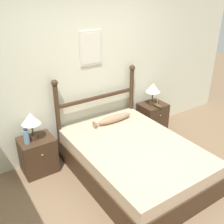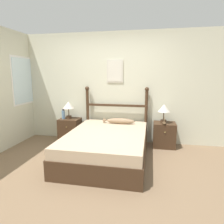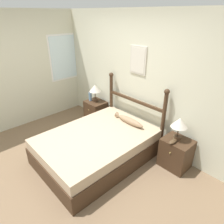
{
  "view_description": "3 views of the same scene",
  "coord_description": "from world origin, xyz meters",
  "px_view_note": "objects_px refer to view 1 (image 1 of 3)",
  "views": [
    {
      "loc": [
        -1.86,
        -1.79,
        2.5
      ],
      "look_at": [
        0.06,
        1.1,
        0.84
      ],
      "focal_mm": 42.0,
      "sensor_mm": 36.0,
      "label": 1
    },
    {
      "loc": [
        0.91,
        -2.93,
        1.59
      ],
      "look_at": [
        0.14,
        1.0,
        0.83
      ],
      "focal_mm": 32.0,
      "sensor_mm": 36.0,
      "label": 2
    },
    {
      "loc": [
        2.5,
        -1.24,
        2.47
      ],
      "look_at": [
        0.02,
        1.06,
        0.77
      ],
      "focal_mm": 32.0,
      "sensor_mm": 36.0,
      "label": 3
    }
  ],
  "objects_px": {
    "table_lamp_right": "(153,89)",
    "bottle": "(26,136)",
    "nightstand_right": "(152,117)",
    "nightstand_left": "(38,155)",
    "fish_pillow": "(113,119)",
    "bed": "(134,160)",
    "table_lamp_left": "(31,120)",
    "model_boat": "(157,105)"
  },
  "relations": [
    {
      "from": "bottle",
      "to": "model_boat",
      "type": "relative_size",
      "value": 1.25
    },
    {
      "from": "fish_pillow",
      "to": "table_lamp_right",
      "type": "bearing_deg",
      "value": 8.65
    },
    {
      "from": "nightstand_left",
      "to": "fish_pillow",
      "type": "xyz_separation_m",
      "value": [
        1.23,
        -0.14,
        0.3
      ]
    },
    {
      "from": "model_boat",
      "to": "table_lamp_left",
      "type": "bearing_deg",
      "value": 176.25
    },
    {
      "from": "table_lamp_right",
      "to": "bottle",
      "type": "bearing_deg",
      "value": -178.76
    },
    {
      "from": "table_lamp_left",
      "to": "model_boat",
      "type": "distance_m",
      "value": 2.24
    },
    {
      "from": "bed",
      "to": "model_boat",
      "type": "bearing_deg",
      "value": 33.86
    },
    {
      "from": "bottle",
      "to": "fish_pillow",
      "type": "bearing_deg",
      "value": -4.01
    },
    {
      "from": "nightstand_right",
      "to": "bottle",
      "type": "bearing_deg",
      "value": -178.83
    },
    {
      "from": "nightstand_right",
      "to": "fish_pillow",
      "type": "xyz_separation_m",
      "value": [
        -0.99,
        -0.14,
        0.3
      ]
    },
    {
      "from": "table_lamp_right",
      "to": "bottle",
      "type": "xyz_separation_m",
      "value": [
        -2.32,
        -0.05,
        -0.19
      ]
    },
    {
      "from": "table_lamp_left",
      "to": "table_lamp_right",
      "type": "xyz_separation_m",
      "value": [
        2.21,
        -0.01,
        0.0
      ]
    },
    {
      "from": "table_lamp_left",
      "to": "table_lamp_right",
      "type": "bearing_deg",
      "value": -0.36
    },
    {
      "from": "bed",
      "to": "table_lamp_left",
      "type": "xyz_separation_m",
      "value": [
        -1.13,
        0.88,
        0.59
      ]
    },
    {
      "from": "nightstand_left",
      "to": "model_boat",
      "type": "bearing_deg",
      "value": -3.37
    },
    {
      "from": "bed",
      "to": "fish_pillow",
      "type": "relative_size",
      "value": 2.96
    },
    {
      "from": "nightstand_left",
      "to": "table_lamp_left",
      "type": "relative_size",
      "value": 1.33
    },
    {
      "from": "bed",
      "to": "model_boat",
      "type": "relative_size",
      "value": 10.45
    },
    {
      "from": "model_boat",
      "to": "bottle",
      "type": "bearing_deg",
      "value": 178.0
    },
    {
      "from": "nightstand_right",
      "to": "model_boat",
      "type": "bearing_deg",
      "value": -99.43
    },
    {
      "from": "table_lamp_left",
      "to": "fish_pillow",
      "type": "distance_m",
      "value": 1.29
    },
    {
      "from": "bottle",
      "to": "model_boat",
      "type": "height_order",
      "value": "bottle"
    },
    {
      "from": "nightstand_left",
      "to": "model_boat",
      "type": "height_order",
      "value": "model_boat"
    },
    {
      "from": "bed",
      "to": "table_lamp_right",
      "type": "relative_size",
      "value": 5.03
    },
    {
      "from": "nightstand_left",
      "to": "fish_pillow",
      "type": "distance_m",
      "value": 1.27
    },
    {
      "from": "nightstand_left",
      "to": "table_lamp_right",
      "type": "distance_m",
      "value": 2.26
    },
    {
      "from": "table_lamp_left",
      "to": "bottle",
      "type": "distance_m",
      "value": 0.23
    },
    {
      "from": "nightstand_left",
      "to": "fish_pillow",
      "type": "relative_size",
      "value": 0.78
    },
    {
      "from": "bed",
      "to": "nightstand_right",
      "type": "relative_size",
      "value": 3.79
    },
    {
      "from": "model_boat",
      "to": "fish_pillow",
      "type": "bearing_deg",
      "value": -179.16
    },
    {
      "from": "nightstand_right",
      "to": "bottle",
      "type": "height_order",
      "value": "bottle"
    },
    {
      "from": "table_lamp_right",
      "to": "fish_pillow",
      "type": "relative_size",
      "value": 0.59
    },
    {
      "from": "model_boat",
      "to": "nightstand_left",
      "type": "bearing_deg",
      "value": 176.63
    },
    {
      "from": "nightstand_left",
      "to": "table_lamp_left",
      "type": "bearing_deg",
      "value": 145.54
    },
    {
      "from": "bed",
      "to": "nightstand_right",
      "type": "distance_m",
      "value": 1.4
    },
    {
      "from": "table_lamp_left",
      "to": "model_boat",
      "type": "relative_size",
      "value": 2.08
    },
    {
      "from": "nightstand_left",
      "to": "bed",
      "type": "bearing_deg",
      "value": -37.75
    },
    {
      "from": "table_lamp_right",
      "to": "bed",
      "type": "bearing_deg",
      "value": -141.39
    },
    {
      "from": "nightstand_left",
      "to": "nightstand_right",
      "type": "xyz_separation_m",
      "value": [
        2.22,
        0.0,
        0.0
      ]
    },
    {
      "from": "nightstand_right",
      "to": "table_lamp_right",
      "type": "height_order",
      "value": "table_lamp_right"
    },
    {
      "from": "fish_pillow",
      "to": "bottle",
      "type": "bearing_deg",
      "value": 175.99
    },
    {
      "from": "nightstand_right",
      "to": "bottle",
      "type": "distance_m",
      "value": 2.38
    }
  ]
}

